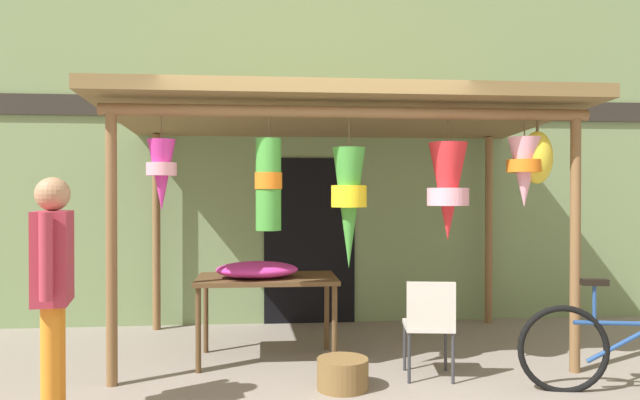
# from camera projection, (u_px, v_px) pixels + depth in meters

# --- Properties ---
(ground_plane) EXTENTS (30.00, 30.00, 0.00)m
(ground_plane) POSITION_uv_depth(u_px,v_px,m) (316.00, 383.00, 4.91)
(ground_plane) COLOR gray
(shop_facade) EXTENTS (10.92, 0.29, 4.20)m
(shop_facade) POSITION_uv_depth(u_px,v_px,m) (299.00, 151.00, 7.29)
(shop_facade) COLOR #7A9360
(shop_facade) RESTS_ON ground_plane
(market_stall_canopy) EXTENTS (4.46, 2.51, 2.50)m
(market_stall_canopy) POSITION_uv_depth(u_px,v_px,m) (347.00, 132.00, 5.81)
(market_stall_canopy) COLOR brown
(market_stall_canopy) RESTS_ON ground_plane
(display_table) EXTENTS (1.30, 0.77, 0.79)m
(display_table) POSITION_uv_depth(u_px,v_px,m) (267.00, 285.00, 5.56)
(display_table) COLOR brown
(display_table) RESTS_ON ground_plane
(flower_heap_on_table) EXTENTS (0.76, 0.53, 0.15)m
(flower_heap_on_table) POSITION_uv_depth(u_px,v_px,m) (259.00, 270.00, 5.49)
(flower_heap_on_table) COLOR #D13399
(flower_heap_on_table) RESTS_ON display_table
(folding_chair) EXTENTS (0.45, 0.45, 0.84)m
(folding_chair) POSITION_uv_depth(u_px,v_px,m) (429.00, 320.00, 4.99)
(folding_chair) COLOR beige
(folding_chair) RESTS_ON ground_plane
(wicker_basket_by_table) EXTENTS (0.41, 0.41, 0.25)m
(wicker_basket_by_table) POSITION_uv_depth(u_px,v_px,m) (343.00, 374.00, 4.75)
(wicker_basket_by_table) COLOR brown
(wicker_basket_by_table) RESTS_ON ground_plane
(parked_bicycle) EXTENTS (1.73, 0.50, 0.92)m
(parked_bicycle) POSITION_uv_depth(u_px,v_px,m) (631.00, 349.00, 4.64)
(parked_bicycle) COLOR black
(parked_bicycle) RESTS_ON ground_plane
(vendor_in_orange) EXTENTS (0.29, 0.59, 1.68)m
(vendor_in_orange) POSITION_uv_depth(u_px,v_px,m) (53.00, 279.00, 3.98)
(vendor_in_orange) COLOR orange
(vendor_in_orange) RESTS_ON ground_plane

